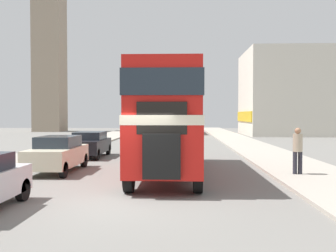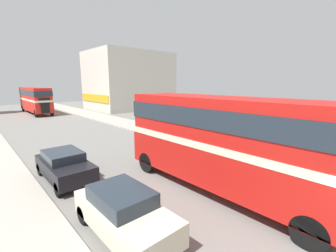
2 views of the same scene
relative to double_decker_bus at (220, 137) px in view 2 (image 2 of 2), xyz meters
The scene contains 6 objects.
double_decker_bus is the anchor object (origin of this frame).
bus_distant 34.94m from the double_decker_bus, 89.67° to the left, with size 2.40×11.17×4.06m.
car_parked_mid 5.05m from the double_decker_bus, behind, with size 1.69×3.96×1.53m.
car_parked_far 7.71m from the double_decker_bus, 129.37° to the left, with size 1.78×3.97×1.47m.
pedestrian_walking 5.36m from the double_decker_bus, ahead, with size 0.37×0.37×1.82m.
shop_building_block 35.01m from the double_decker_bus, 63.71° to the left, with size 14.25×10.68×10.29m.
Camera 2 is at (-7.10, 0.03, 4.80)m, focal length 24.00 mm.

